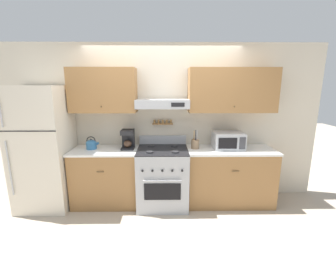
# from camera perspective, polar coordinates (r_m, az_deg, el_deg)

# --- Properties ---
(ground_plane) EXTENTS (16.00, 16.00, 0.00)m
(ground_plane) POSITION_cam_1_polar(r_m,az_deg,el_deg) (3.63, -1.36, -19.10)
(ground_plane) COLOR #B2A38E
(wall_back) EXTENTS (5.20, 0.46, 2.55)m
(wall_back) POSITION_cam_1_polar(r_m,az_deg,el_deg) (3.69, -0.24, 5.63)
(wall_back) COLOR beige
(wall_back) RESTS_ON ground_plane
(counter_left) EXTENTS (1.03, 0.62, 0.91)m
(counter_left) POSITION_cam_1_polar(r_m,az_deg,el_deg) (3.82, -15.38, -10.21)
(counter_left) COLOR olive
(counter_left) RESTS_ON ground_plane
(counter_right) EXTENTS (1.37, 0.62, 0.91)m
(counter_right) POSITION_cam_1_polar(r_m,az_deg,el_deg) (3.84, 15.27, -10.07)
(counter_right) COLOR olive
(counter_right) RESTS_ON ground_plane
(stove_range) EXTENTS (0.78, 0.73, 1.07)m
(stove_range) POSITION_cam_1_polar(r_m,az_deg,el_deg) (3.64, -1.36, -10.69)
(stove_range) COLOR #ADAFB5
(stove_range) RESTS_ON ground_plane
(refrigerator) EXTENTS (0.79, 0.72, 1.89)m
(refrigerator) POSITION_cam_1_polar(r_m,az_deg,el_deg) (3.95, -29.09, -3.09)
(refrigerator) COLOR beige
(refrigerator) RESTS_ON ground_plane
(tea_kettle) EXTENTS (0.21, 0.16, 0.20)m
(tea_kettle) POSITION_cam_1_polar(r_m,az_deg,el_deg) (3.74, -18.88, -2.32)
(tea_kettle) COLOR teal
(tea_kettle) RESTS_ON counter_left
(coffee_maker) EXTENTS (0.19, 0.23, 0.31)m
(coffee_maker) POSITION_cam_1_polar(r_m,az_deg,el_deg) (3.61, -10.13, -1.13)
(coffee_maker) COLOR black
(coffee_maker) RESTS_ON counter_left
(microwave) EXTENTS (0.47, 0.39, 0.26)m
(microwave) POSITION_cam_1_polar(r_m,az_deg,el_deg) (3.70, 14.98, -1.41)
(microwave) COLOR #ADAFB5
(microwave) RESTS_ON counter_right
(utensil_crock) EXTENTS (0.13, 0.13, 0.30)m
(utensil_crock) POSITION_cam_1_polar(r_m,az_deg,el_deg) (3.59, 6.90, -2.36)
(utensil_crock) COLOR #8E7051
(utensil_crock) RESTS_ON counter_right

